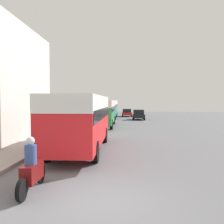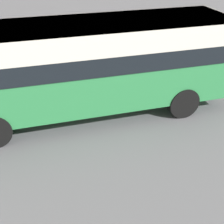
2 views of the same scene
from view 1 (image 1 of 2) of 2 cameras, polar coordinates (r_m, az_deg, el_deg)
The scene contains 8 objects.
ground_plane at distance 7.36m, azimuth -2.82°, elevation -19.96°, with size 120.00×120.00×0.00m, color slate.
bus_lead at distance 14.30m, azimuth -6.99°, elevation -0.73°, with size 2.52×9.14×3.11m.
bus_following at distance 27.69m, azimuth -2.21°, elevation 0.58°, with size 2.57×9.25×2.91m.
bus_third_in_line at distance 41.65m, azimuth -0.65°, elevation 1.26°, with size 2.52×11.32×2.97m.
motorcycle_behind_lead at distance 8.30m, azimuth -17.91°, elevation -12.47°, with size 0.38×2.24×1.73m.
car_crossing at distance 38.35m, azimuth 6.09°, elevation -0.57°, with size 1.80×3.80×1.54m.
car_far_curb at distance 46.17m, azimuth 3.41°, elevation -0.11°, with size 1.82×3.92×1.41m.
pedestrian_near_curb at distance 23.37m, azimuth -12.96°, elevation -1.78°, with size 0.35×0.35×1.84m.
Camera 1 is at (0.68, -6.77, 2.81)m, focal length 40.00 mm.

